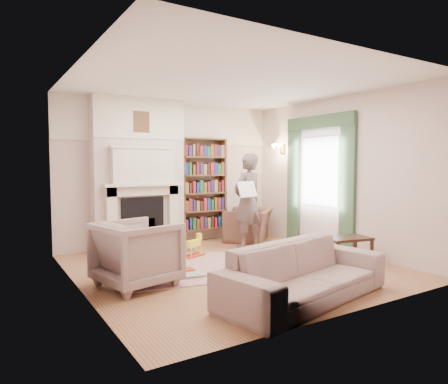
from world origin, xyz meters
TOP-DOWN VIEW (x-y plane):
  - floor at (0.00, 0.00)m, footprint 4.50×4.50m
  - ceiling at (0.00, 0.00)m, footprint 4.50×4.50m
  - wall_back at (0.00, 2.25)m, footprint 4.50×0.00m
  - wall_front at (0.00, -2.25)m, footprint 4.50×0.00m
  - wall_left at (-2.25, 0.00)m, footprint 0.00×4.50m
  - wall_right at (2.25, 0.00)m, footprint 0.00×4.50m
  - fireplace at (-0.75, 2.05)m, footprint 1.70×0.58m
  - bookcase at (0.65, 2.12)m, footprint 1.00×0.24m
  - window at (2.23, 0.40)m, footprint 0.02×0.90m
  - curtain_left at (2.20, -0.30)m, footprint 0.07×0.32m
  - curtain_right at (2.20, 1.10)m, footprint 0.07×0.32m
  - pelmet at (2.19, 0.40)m, footprint 0.09×1.70m
  - wall_sconce at (2.03, 1.50)m, footprint 0.20×0.24m
  - rug at (-0.49, 0.25)m, footprint 2.62×2.22m
  - armchair_reading at (1.46, 1.64)m, footprint 1.33×1.32m
  - armchair_left at (-1.56, -0.13)m, footprint 1.13×1.11m
  - sofa at (-0.09, -1.69)m, footprint 2.39×1.32m
  - man_reading at (1.01, 1.04)m, footprint 0.72×0.54m
  - newspaper at (0.86, 0.84)m, footprint 0.44×0.20m
  - coffee_table at (1.59, -0.84)m, footprint 0.77×0.58m
  - paraffin_heater at (-1.24, 1.43)m, footprint 0.30×0.30m
  - rocking_horse at (-0.21, 0.90)m, footprint 0.48×0.33m
  - board_game at (-0.79, -0.07)m, footprint 0.45×0.45m
  - game_box_lid at (-0.80, 0.08)m, footprint 0.30×0.21m
  - comic_annuals at (0.25, -0.42)m, footprint 0.67×0.51m

SIDE VIEW (x-z plane):
  - floor at x=0.00m, z-range 0.00..0.00m
  - rug at x=-0.49m, z-range 0.00..0.01m
  - comic_annuals at x=0.25m, z-range 0.01..0.03m
  - board_game at x=-0.79m, z-range 0.01..0.04m
  - game_box_lid at x=-0.80m, z-range 0.01..0.06m
  - rocking_horse at x=-0.21m, z-range 0.00..0.39m
  - coffee_table at x=1.59m, z-range 0.00..0.45m
  - paraffin_heater at x=-1.24m, z-range 0.00..0.55m
  - armchair_reading at x=1.46m, z-range 0.00..0.65m
  - sofa at x=-0.09m, z-range 0.00..0.66m
  - armchair_left at x=-1.56m, z-range 0.00..0.86m
  - man_reading at x=1.01m, z-range 0.00..1.79m
  - newspaper at x=0.86m, z-range 0.99..1.28m
  - bookcase at x=0.65m, z-range 0.25..2.10m
  - curtain_left at x=2.20m, z-range 0.00..2.40m
  - curtain_right at x=2.20m, z-range 0.00..2.40m
  - fireplace at x=-0.75m, z-range -0.01..2.79m
  - wall_back at x=0.00m, z-range -0.85..3.65m
  - wall_front at x=0.00m, z-range -0.85..3.65m
  - wall_left at x=-2.25m, z-range -0.85..3.65m
  - wall_right at x=2.25m, z-range -0.85..3.65m
  - window at x=2.23m, z-range 0.80..2.10m
  - wall_sconce at x=2.03m, z-range 1.78..2.02m
  - pelmet at x=2.19m, z-range 2.26..2.50m
  - ceiling at x=0.00m, z-range 2.80..2.80m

